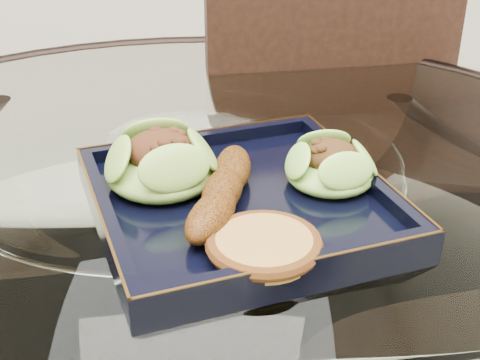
{
  "coord_description": "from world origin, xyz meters",
  "views": [
    {
      "loc": [
        0.05,
        -0.59,
        1.1
      ],
      "look_at": [
        0.05,
        -0.04,
        0.8
      ],
      "focal_mm": 50.0,
      "sensor_mm": 36.0,
      "label": 1
    }
  ],
  "objects": [
    {
      "name": "dining_table",
      "position": [
        -0.0,
        -0.0,
        0.6
      ],
      "size": [
        1.13,
        1.13,
        0.77
      ],
      "color": "white",
      "rests_on": "ground"
    },
    {
      "name": "dining_chair",
      "position": [
        0.23,
        0.3,
        0.55
      ],
      "size": [
        0.49,
        0.49,
        0.98
      ],
      "rotation": [
        0.0,
        0.0,
        0.16
      ],
      "color": "black",
      "rests_on": "ground"
    },
    {
      "name": "navy_plate",
      "position": [
        0.05,
        -0.04,
        0.77
      ],
      "size": [
        0.34,
        0.34,
        0.02
      ],
      "primitive_type": "cube",
      "rotation": [
        0.0,
        0.0,
        0.34
      ],
      "color": "black",
      "rests_on": "dining_table"
    },
    {
      "name": "lettuce_wrap_left",
      "position": [
        -0.02,
        -0.01,
        0.8
      ],
      "size": [
        0.12,
        0.12,
        0.04
      ],
      "primitive_type": "ellipsoid",
      "rotation": [
        0.0,
        0.0,
        -0.12
      ],
      "color": "#598D29",
      "rests_on": "navy_plate"
    },
    {
      "name": "lettuce_wrap_right",
      "position": [
        0.14,
        -0.01,
        0.8
      ],
      "size": [
        0.11,
        0.11,
        0.03
      ],
      "primitive_type": "ellipsoid",
      "rotation": [
        0.0,
        0.0,
        -0.25
      ],
      "color": "#62A830",
      "rests_on": "navy_plate"
    },
    {
      "name": "roasted_plantain",
      "position": [
        0.04,
        -0.05,
        0.8
      ],
      "size": [
        0.07,
        0.17,
        0.03
      ],
      "primitive_type": "ellipsoid",
      "rotation": [
        0.0,
        0.0,
        1.36
      ],
      "color": "#68340B",
      "rests_on": "navy_plate"
    },
    {
      "name": "crumb_patty",
      "position": [
        0.07,
        -0.13,
        0.79
      ],
      "size": [
        0.11,
        0.11,
        0.02
      ],
      "primitive_type": "cylinder",
      "rotation": [
        0.0,
        0.0,
        0.3
      ],
      "color": "#AA7A38",
      "rests_on": "navy_plate"
    }
  ]
}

